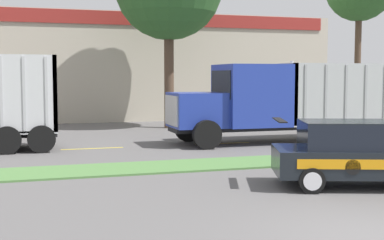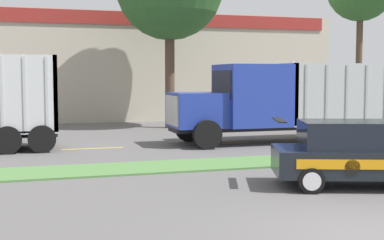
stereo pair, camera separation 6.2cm
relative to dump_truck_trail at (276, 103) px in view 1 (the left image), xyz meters
The scene contains 8 objects.
ground_plane 13.60m from the dump_truck_trail, 108.81° to the right, with size 600.00×600.00×0.00m, color #5B5959.
grass_verge 6.68m from the dump_truck_trail, 132.25° to the right, with size 120.00×2.11×0.06m, color #517F42.
centre_line_4 7.90m from the dump_truck_trail, behind, with size 2.40×0.14×0.01m, color yellow.
centre_line_5 2.88m from the dump_truck_trail, behind, with size 2.40×0.14×0.01m, color yellow.
centre_line_6 3.52m from the dump_truck_trail, ahead, with size 2.40×0.14×0.01m, color yellow.
dump_truck_trail is the anchor object (origin of this frame).
rally_car 9.25m from the dump_truck_trail, 104.13° to the right, with size 4.44×3.08×1.71m.
store_building_backdrop 18.09m from the dump_truck_trail, 98.53° to the left, with size 24.65×12.10×6.75m.
Camera 1 is at (-5.79, -7.79, 2.80)m, focal length 50.00 mm.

